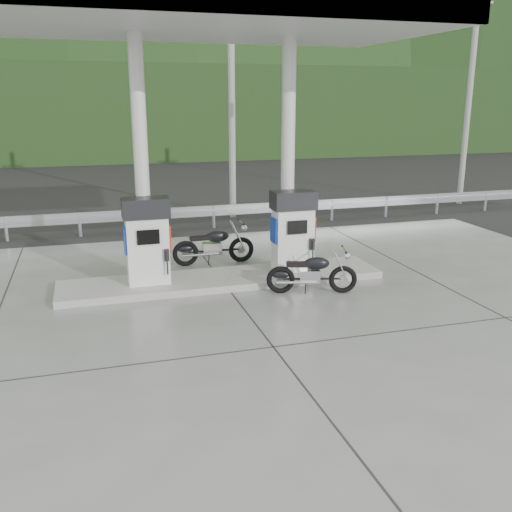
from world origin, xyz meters
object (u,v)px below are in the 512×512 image
object	(u,v)px
motorcycle_right	(214,246)
gas_pump_left	(147,241)
motorcycle_left	(312,274)
gas_pump_right	(293,231)

from	to	relation	value
motorcycle_right	gas_pump_left	bearing A→B (deg)	-137.50
gas_pump_left	motorcycle_left	world-z (taller)	gas_pump_left
motorcycle_left	motorcycle_right	size ratio (longest dim) A/B	0.93
gas_pump_left	motorcycle_right	world-z (taller)	gas_pump_left
gas_pump_left	motorcycle_right	bearing A→B (deg)	41.43
motorcycle_left	gas_pump_left	bearing A→B (deg)	175.49
gas_pump_left	motorcycle_left	size ratio (longest dim) A/B	1.03
gas_pump_right	motorcycle_right	xyz separation A→B (m)	(-1.48, 1.52, -0.61)
gas_pump_left	gas_pump_right	xyz separation A→B (m)	(3.20, 0.00, 0.00)
motorcycle_right	gas_pump_right	bearing A→B (deg)	-44.83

